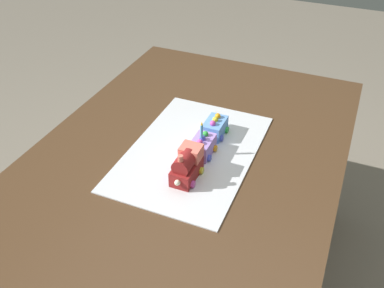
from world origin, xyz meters
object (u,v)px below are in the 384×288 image
(cake_car_hopper_lavender, at_px, (202,146))
(birthday_candle, at_px, (202,130))
(dining_table, at_px, (191,172))
(cake_car_tanker_sky_blue, at_px, (215,127))
(cake_locomotive, at_px, (187,165))

(cake_car_hopper_lavender, bearing_deg, birthday_candle, 180.00)
(dining_table, xyz_separation_m, cake_car_tanker_sky_blue, (0.10, -0.05, 0.14))
(cake_locomotive, relative_size, birthday_candle, 2.34)
(birthday_candle, bearing_deg, dining_table, 61.53)
(cake_locomotive, bearing_deg, cake_car_hopper_lavender, -0.00)
(dining_table, relative_size, cake_car_tanker_sky_blue, 14.00)
(dining_table, relative_size, birthday_candle, 23.45)
(dining_table, distance_m, birthday_candle, 0.22)
(cake_car_tanker_sky_blue, bearing_deg, cake_locomotive, 180.00)
(cake_car_tanker_sky_blue, bearing_deg, dining_table, 153.56)
(dining_table, bearing_deg, cake_car_tanker_sky_blue, -26.44)
(cake_locomotive, relative_size, cake_car_tanker_sky_blue, 1.40)
(cake_locomotive, distance_m, cake_car_hopper_lavender, 0.13)
(cake_car_tanker_sky_blue, distance_m, birthday_candle, 0.15)
(dining_table, distance_m, cake_car_hopper_lavender, 0.15)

